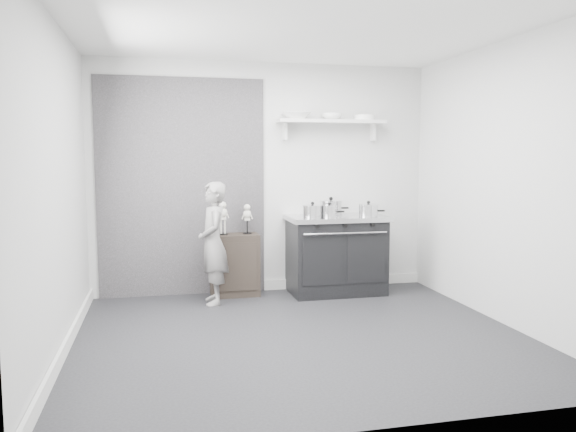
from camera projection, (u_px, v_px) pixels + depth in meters
name	position (u px, v px, depth m)	size (l,w,h in m)	color
ground	(300.00, 336.00, 5.05)	(4.00, 4.00, 0.00)	black
room_shell	(287.00, 153.00, 5.00)	(4.02, 3.62, 2.71)	beige
wall_shelf	(331.00, 122.00, 6.64)	(1.30, 0.26, 0.24)	silver
stove	(336.00, 254.00, 6.61)	(1.14, 0.71, 0.92)	black
side_cabinet	(235.00, 265.00, 6.49)	(0.55, 0.32, 0.72)	black
child	(213.00, 243.00, 6.09)	(0.49, 0.32, 1.34)	slate
pot_front_left	(313.00, 211.00, 6.37)	(0.31, 0.23, 0.18)	silver
pot_back_left	(331.00, 207.00, 6.68)	(0.35, 0.27, 0.21)	silver
pot_front_right	(368.00, 210.00, 6.43)	(0.31, 0.22, 0.19)	silver
pot_front_center	(330.00, 211.00, 6.37)	(0.26, 0.18, 0.17)	silver
skeleton_full	(223.00, 216.00, 6.40)	(0.12, 0.08, 0.44)	beige
skeleton_torso	(247.00, 217.00, 6.46)	(0.11, 0.07, 0.39)	beige
bowl_large	(296.00, 116.00, 6.53)	(0.33, 0.33, 0.08)	white
bowl_small	(332.00, 117.00, 6.63)	(0.24, 0.24, 0.07)	white
plate_stack	(364.00, 118.00, 6.72)	(0.24, 0.24, 0.06)	white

